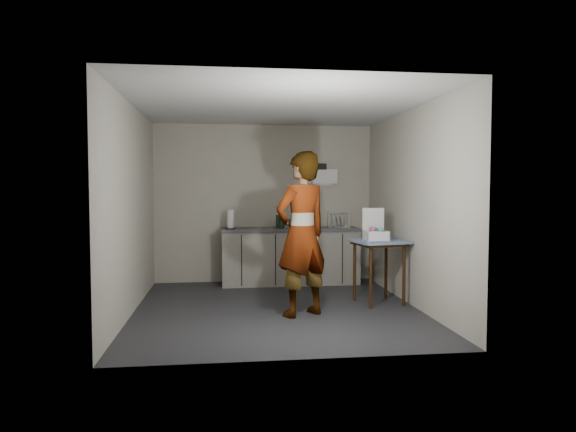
{
  "coord_description": "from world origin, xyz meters",
  "views": [
    {
      "loc": [
        -0.67,
        -6.52,
        1.55
      ],
      "look_at": [
        0.21,
        0.45,
        1.17
      ],
      "focal_mm": 32.0,
      "sensor_mm": 36.0,
      "label": 1
    }
  ],
  "objects": [
    {
      "name": "dark_bottle",
      "position": [
        0.2,
        1.7,
        1.02
      ],
      "size": [
        0.06,
        0.06,
        0.21
      ],
      "primitive_type": "cylinder",
      "color": "black",
      "rests_on": "kitchen_counter"
    },
    {
      "name": "kitchen_counter",
      "position": [
        0.4,
        1.7,
        0.43
      ],
      "size": [
        2.24,
        0.62,
        0.91
      ],
      "color": "black",
      "rests_on": "ground"
    },
    {
      "name": "bakery_box",
      "position": [
        1.37,
        0.19,
        0.95
      ],
      "size": [
        0.31,
        0.32,
        0.43
      ],
      "rotation": [
        0.0,
        0.0,
        -0.03
      ],
      "color": "white",
      "rests_on": "side_table"
    },
    {
      "name": "standing_man",
      "position": [
        0.27,
        -0.4,
        1.0
      ],
      "size": [
        0.87,
        0.77,
        2.0
      ],
      "primitive_type": "imported",
      "rotation": [
        0.0,
        0.0,
        3.65
      ],
      "color": "#B2A593",
      "rests_on": "ground"
    },
    {
      "name": "paper_towel",
      "position": [
        -0.56,
        1.61,
        1.05
      ],
      "size": [
        0.17,
        0.17,
        0.3
      ],
      "color": "black",
      "rests_on": "kitchen_counter"
    },
    {
      "name": "ceiling",
      "position": [
        0.0,
        0.0,
        2.6
      ],
      "size": [
        3.6,
        4.0,
        0.01
      ],
      "primitive_type": "cube",
      "color": "white",
      "rests_on": "wall_back"
    },
    {
      "name": "side_table",
      "position": [
        1.4,
        0.13,
        0.74
      ],
      "size": [
        0.77,
        0.77,
        0.85
      ],
      "rotation": [
        0.0,
        0.0,
        0.19
      ],
      "color": "#331A0B",
      "rests_on": "ground"
    },
    {
      "name": "wall_left",
      "position": [
        -1.79,
        0.0,
        1.3
      ],
      "size": [
        0.02,
        4.0,
        2.6
      ],
      "primitive_type": "cube",
      "color": "beige",
      "rests_on": "ground"
    },
    {
      "name": "dish_rack",
      "position": [
        1.18,
        1.67,
        0.97
      ],
      "size": [
        0.35,
        0.26,
        0.24
      ],
      "color": "silver",
      "rests_on": "kitchen_counter"
    },
    {
      "name": "ground",
      "position": [
        0.0,
        0.0,
        0.0
      ],
      "size": [
        4.0,
        4.0,
        0.0
      ],
      "primitive_type": "plane",
      "color": "#28282D",
      "rests_on": "ground"
    },
    {
      "name": "wall_shelf",
      "position": [
        1.0,
        1.92,
        1.75
      ],
      "size": [
        0.42,
        0.18,
        0.37
      ],
      "color": "white",
      "rests_on": "ground"
    },
    {
      "name": "wall_back",
      "position": [
        0.0,
        1.99,
        1.3
      ],
      "size": [
        3.6,
        0.02,
        2.6
      ],
      "primitive_type": "cube",
      "color": "beige",
      "rests_on": "ground"
    },
    {
      "name": "wall_right",
      "position": [
        1.79,
        0.0,
        1.3
      ],
      "size": [
        0.02,
        4.0,
        2.6
      ],
      "primitive_type": "cube",
      "color": "beige",
      "rests_on": "ground"
    },
    {
      "name": "soda_can",
      "position": [
        0.48,
        1.72,
        0.97
      ],
      "size": [
        0.07,
        0.07,
        0.12
      ],
      "primitive_type": "cylinder",
      "color": "red",
      "rests_on": "kitchen_counter"
    },
    {
      "name": "soap_bottle",
      "position": [
        0.26,
        1.7,
        1.04
      ],
      "size": [
        0.13,
        0.13,
        0.27
      ],
      "primitive_type": "imported",
      "rotation": [
        0.0,
        0.0,
        0.36
      ],
      "color": "black",
      "rests_on": "kitchen_counter"
    }
  ]
}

